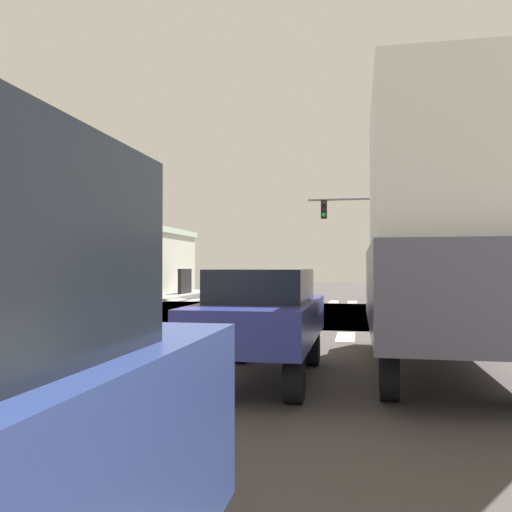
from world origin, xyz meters
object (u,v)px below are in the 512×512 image
at_px(traffic_signal_mast, 389,219).
at_px(sedan_farside_2, 94,288).
at_px(bank_building, 89,261).
at_px(sedan_nearside_1, 263,314).
at_px(street_lamp, 421,226).
at_px(box_truck_queued_1, 436,232).

distance_m(traffic_signal_mast, sedan_farside_2, 16.09).
relative_size(bank_building, sedan_nearside_1, 3.74).
height_order(street_lamp, sedan_farside_2, street_lamp).
bearing_deg(street_lamp, traffic_signal_mast, -108.37).
distance_m(traffic_signal_mast, street_lamp, 8.11).
relative_size(street_lamp, bank_building, 0.49).
relative_size(traffic_signal_mast, box_truck_queued_1, 1.02).
bearing_deg(box_truck_queued_1, traffic_signal_mast, 89.43).
bearing_deg(traffic_signal_mast, sedan_nearside_1, -98.90).
bearing_deg(bank_building, sedan_farside_2, -60.91).
bearing_deg(box_truck_queued_1, sedan_farside_2, 143.05).
xyz_separation_m(bank_building, sedan_nearside_1, (18.58, -28.14, -1.24)).
xyz_separation_m(bank_building, box_truck_queued_1, (21.58, -26.99, 0.21)).
bearing_deg(traffic_signal_mast, bank_building, 160.41).
bearing_deg(box_truck_queued_1, street_lamp, 84.17).
height_order(traffic_signal_mast, box_truck_queued_1, traffic_signal_mast).
height_order(sedan_nearside_1, sedan_farside_2, same).
xyz_separation_m(street_lamp, bank_building, (-24.33, 0.06, -2.33)).
distance_m(traffic_signal_mast, bank_building, 23.21).
relative_size(street_lamp, box_truck_queued_1, 1.08).
xyz_separation_m(sedan_nearside_1, box_truck_queued_1, (3.00, 1.16, 1.45)).
bearing_deg(traffic_signal_mast, box_truck_queued_1, -90.57).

